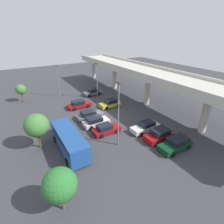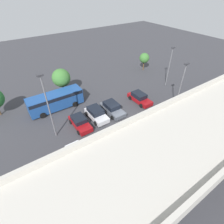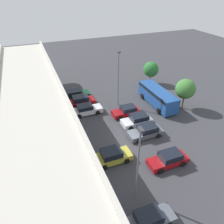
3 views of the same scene
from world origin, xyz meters
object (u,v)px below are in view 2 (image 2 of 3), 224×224
object	(u,v)px
parked_car_3	(112,108)
tree_front_left	(144,58)
parked_car_1	(140,98)
parked_car_4	(96,114)
parked_car_6	(81,157)
parked_car_2	(151,122)
tree_front_centre	(61,78)
parked_car_5	(80,122)
shuttle_bus	(56,100)
lamp_post_by_overpass	(170,64)
parked_car_8	(31,186)
parked_car_0	(188,103)
lamp_post_mid_lot	(181,86)
lamp_post_near_aisle	(48,104)
parked_car_7	(56,170)

from	to	relation	value
parked_car_3	tree_front_left	size ratio (longest dim) A/B	1.20
parked_car_1	tree_front_left	size ratio (longest dim) A/B	1.18
parked_car_4	parked_car_6	distance (m)	8.16
parked_car_2	tree_front_centre	world-z (taller)	tree_front_centre
parked_car_4	tree_front_left	size ratio (longest dim) A/B	1.11
parked_car_1	parked_car_5	size ratio (longest dim) A/B	1.08
shuttle_bus	lamp_post_by_overpass	world-z (taller)	lamp_post_by_overpass
parked_car_8	parked_car_6	bearing A→B (deg)	-85.57
parked_car_0	lamp_post_mid_lot	size ratio (longest dim) A/B	0.55
tree_front_centre	parked_car_5	bearing A→B (deg)	81.61
parked_car_0	parked_car_6	bearing A→B (deg)	89.81
parked_car_0	lamp_post_near_aisle	size ratio (longest dim) A/B	0.50
parked_car_0	parked_car_3	distance (m)	12.54
parked_car_0	parked_car_2	size ratio (longest dim) A/B	1.02
parked_car_7	parked_car_6	bearing A→B (deg)	-89.35
parked_car_2	parked_car_5	size ratio (longest dim) A/B	1.02
parked_car_8	shuttle_bus	size ratio (longest dim) A/B	0.56
parked_car_3	parked_car_6	distance (m)	10.20
lamp_post_mid_lot	lamp_post_near_aisle	bearing A→B (deg)	-17.75
parked_car_2	parked_car_4	world-z (taller)	parked_car_2
parked_car_1	parked_car_6	xyz separation A→B (m)	(13.89, 5.62, -0.01)
parked_car_7	parked_car_8	distance (m)	2.73
parked_car_1	parked_car_7	bearing A→B (deg)	-71.39
lamp_post_near_aisle	tree_front_left	world-z (taller)	lamp_post_near_aisle
parked_car_7	parked_car_3	bearing A→B (deg)	-62.47
parked_car_4	parked_car_8	bearing A→B (deg)	-60.12
parked_car_2	parked_car_3	size ratio (longest dim) A/B	0.93
parked_car_4	lamp_post_by_overpass	xyz separation A→B (m)	(-16.64, -1.16, 3.64)
parked_car_3	parked_car_8	bearing A→B (deg)	-65.81
parked_car_2	parked_car_5	distance (m)	10.20
lamp_post_mid_lot	lamp_post_by_overpass	world-z (taller)	lamp_post_mid_lot
parked_car_7	tree_front_left	world-z (taller)	tree_front_left
parked_car_5	lamp_post_by_overpass	size ratio (longest dim) A/B	0.58
parked_car_6	tree_front_centre	xyz separation A→B (m)	(-4.03, -15.03, 2.67)
lamp_post_by_overpass	lamp_post_mid_lot	bearing A→B (deg)	50.12
parked_car_1	parked_car_4	bearing A→B (deg)	-92.42
tree_front_centre	parked_car_6	bearing A→B (deg)	75.00
parked_car_8	tree_front_centre	world-z (taller)	tree_front_centre
lamp_post_mid_lot	tree_front_centre	distance (m)	19.36
parked_car_5	tree_front_left	world-z (taller)	tree_front_left
parked_car_0	parked_car_3	bearing A→B (deg)	61.93
parked_car_3	parked_car_5	distance (m)	5.72
parked_car_6	lamp_post_by_overpass	size ratio (longest dim) A/B	0.64
parked_car_2	parked_car_8	distance (m)	16.68
tree_front_centre	parked_car_2	bearing A→B (deg)	114.99
parked_car_6	shuttle_bus	distance (m)	11.90
lamp_post_near_aisle	tree_front_centre	size ratio (longest dim) A/B	1.81
lamp_post_near_aisle	lamp_post_by_overpass	xyz separation A→B (m)	(-23.12, -1.40, -0.80)
parked_car_1	parked_car_4	xyz separation A→B (m)	(8.34, -0.35, 0.02)
parked_car_4	shuttle_bus	distance (m)	7.14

